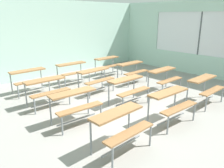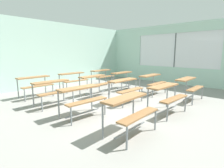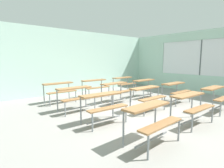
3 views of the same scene
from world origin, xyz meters
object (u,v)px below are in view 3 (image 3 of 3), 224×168
(desk_bench_r0c0, at_px, (152,115))
(desk_bench_r3c1, at_px, (95,84))
(desk_bench_r1c0, at_px, (103,101))
(desk_bench_r2c1, at_px, (116,88))
(desk_bench_r1c2, at_px, (176,88))
(desk_bench_r3c2, at_px, (124,81))
(desk_bench_r2c2, at_px, (146,84))
(desk_bench_r0c2, at_px, (216,93))
(desk_bench_r0c1, at_px, (192,102))
(desk_bench_r1c1, at_px, (147,93))
(desk_bench_r2c0, at_px, (76,93))
(desk_bench_r3c0, at_px, (60,88))

(desk_bench_r0c0, xyz_separation_m, desk_bench_r3c1, (1.59, 4.18, 0.00))
(desk_bench_r1c0, bearing_deg, desk_bench_r2c1, 42.73)
(desk_bench_r2c1, bearing_deg, desk_bench_r1c2, -42.92)
(desk_bench_r3c2, bearing_deg, desk_bench_r2c2, -93.33)
(desk_bench_r2c1, height_order, desk_bench_r2c2, same)
(desk_bench_r0c2, height_order, desk_bench_r1c0, same)
(desk_bench_r0c1, xyz_separation_m, desk_bench_r1c1, (0.04, 1.42, 0.00))
(desk_bench_r0c2, xyz_separation_m, desk_bench_r1c1, (-1.66, 1.38, 0.00))
(desk_bench_r0c1, xyz_separation_m, desk_bench_r2c1, (-0.02, 2.82, 0.00))
(desk_bench_r3c1, bearing_deg, desk_bench_r0c1, -88.12)
(desk_bench_r1c0, xyz_separation_m, desk_bench_r3c1, (1.63, 2.72, 0.00))
(desk_bench_r0c2, bearing_deg, desk_bench_r2c1, 121.02)
(desk_bench_r1c0, height_order, desk_bench_r3c2, same)
(desk_bench_r1c1, xyz_separation_m, desk_bench_r1c2, (1.64, -0.02, 0.00))
(desk_bench_r2c0, relative_size, desk_bench_r2c1, 0.98)
(desk_bench_r1c1, height_order, desk_bench_r2c0, same)
(desk_bench_r3c0, xyz_separation_m, desk_bench_r3c1, (1.59, -0.03, 0.00))
(desk_bench_r0c2, distance_m, desk_bench_r2c2, 2.75)
(desk_bench_r0c0, bearing_deg, desk_bench_r2c2, 38.58)
(desk_bench_r2c1, xyz_separation_m, desk_bench_r2c2, (1.66, -0.04, 0.00))
(desk_bench_r3c1, bearing_deg, desk_bench_r1c1, -87.08)
(desk_bench_r0c1, relative_size, desk_bench_r2c2, 1.02)
(desk_bench_r1c2, bearing_deg, desk_bench_r2c2, 91.67)
(desk_bench_r3c0, distance_m, desk_bench_r3c2, 3.29)
(desk_bench_r3c1, bearing_deg, desk_bench_r3c0, -179.59)
(desk_bench_r3c2, bearing_deg, desk_bench_r1c1, -122.79)
(desk_bench_r3c0, bearing_deg, desk_bench_r0c2, -52.10)
(desk_bench_r0c1, bearing_deg, desk_bench_r3c2, 70.63)
(desk_bench_r2c0, height_order, desk_bench_r3c1, same)
(desk_bench_r2c1, relative_size, desk_bench_r3c2, 1.01)
(desk_bench_r3c2, bearing_deg, desk_bench_r0c0, -130.32)
(desk_bench_r1c0, distance_m, desk_bench_r1c1, 1.70)
(desk_bench_r0c1, distance_m, desk_bench_r2c2, 3.23)
(desk_bench_r2c0, xyz_separation_m, desk_bench_r2c1, (1.67, 0.00, 0.00))
(desk_bench_r1c0, height_order, desk_bench_r1c2, same)
(desk_bench_r1c0, bearing_deg, desk_bench_r2c2, 24.79)
(desk_bench_r0c2, height_order, desk_bench_r1c2, same)
(desk_bench_r2c1, xyz_separation_m, desk_bench_r3c1, (-0.01, 1.34, 0.00))
(desk_bench_r0c2, xyz_separation_m, desk_bench_r1c0, (-3.36, 1.40, 0.00))
(desk_bench_r1c0, bearing_deg, desk_bench_r0c1, -38.12)
(desk_bench_r1c1, bearing_deg, desk_bench_r0c1, -91.50)
(desk_bench_r1c2, relative_size, desk_bench_r3c1, 0.99)
(desk_bench_r3c2, bearing_deg, desk_bench_r2c1, -143.80)
(desk_bench_r1c1, height_order, desk_bench_r3c2, same)
(desk_bench_r0c2, xyz_separation_m, desk_bench_r3c1, (-1.73, 4.12, 0.00))
(desk_bench_r0c1, height_order, desk_bench_r0c2, same)
(desk_bench_r1c1, bearing_deg, desk_bench_r3c1, 91.53)
(desk_bench_r0c0, distance_m, desk_bench_r2c1, 3.26)
(desk_bench_r2c1, distance_m, desk_bench_r3c2, 2.15)
(desk_bench_r0c2, bearing_deg, desk_bench_r2c2, 90.63)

